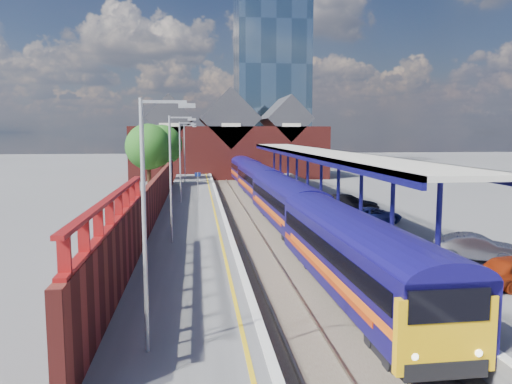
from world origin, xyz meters
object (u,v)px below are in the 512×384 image
(lamp_post_a, at_px, (149,211))
(lamp_post_d, at_px, (186,150))
(train, at_px, (269,187))
(platform_sign, at_px, (198,181))
(parked_car_silver, at_px, (476,248))
(parked_car_blue, at_px, (373,215))
(lamp_post_c, at_px, (182,157))
(lamp_post_b, at_px, (173,171))
(parked_car_dark, at_px, (348,203))

(lamp_post_a, bearing_deg, lamp_post_d, 90.00)
(train, distance_m, platform_sign, 6.56)
(lamp_post_a, height_order, parked_car_silver, lamp_post_a)
(parked_car_silver, height_order, parked_car_blue, parked_car_silver)
(train, distance_m, lamp_post_d, 16.95)
(lamp_post_a, distance_m, lamp_post_c, 30.00)
(lamp_post_d, height_order, platform_sign, lamp_post_d)
(lamp_post_b, relative_size, lamp_post_d, 1.00)
(platform_sign, distance_m, parked_car_blue, 17.94)
(lamp_post_c, bearing_deg, parked_car_silver, -56.29)
(train, relative_size, lamp_post_b, 9.42)
(lamp_post_c, relative_size, lamp_post_d, 1.00)
(parked_car_dark, height_order, parked_car_blue, parked_car_dark)
(parked_car_blue, bearing_deg, lamp_post_a, 130.10)
(lamp_post_b, xyz_separation_m, parked_car_blue, (13.07, 4.45, -3.44))
(lamp_post_d, bearing_deg, platform_sign, -84.44)
(lamp_post_d, bearing_deg, train, -61.95)
(lamp_post_c, distance_m, lamp_post_d, 16.00)
(lamp_post_a, height_order, parked_car_dark, lamp_post_a)
(lamp_post_a, relative_size, lamp_post_b, 1.00)
(lamp_post_a, height_order, lamp_post_d, same)
(lamp_post_d, height_order, parked_car_blue, lamp_post_d)
(lamp_post_a, distance_m, parked_car_dark, 26.87)
(parked_car_blue, bearing_deg, parked_car_silver, 173.28)
(platform_sign, height_order, parked_car_dark, platform_sign)
(train, bearing_deg, parked_car_dark, -57.61)
(lamp_post_c, distance_m, parked_car_silver, 26.29)
(lamp_post_b, relative_size, parked_car_blue, 1.76)
(lamp_post_c, bearing_deg, lamp_post_d, 90.00)
(train, relative_size, parked_car_silver, 17.13)
(lamp_post_b, distance_m, platform_sign, 18.20)
(parked_car_dark, bearing_deg, parked_car_blue, -170.46)
(lamp_post_b, relative_size, parked_car_silver, 1.82)
(lamp_post_a, bearing_deg, lamp_post_c, 90.00)
(train, relative_size, lamp_post_d, 9.42)
(train, height_order, lamp_post_d, lamp_post_d)
(parked_car_silver, bearing_deg, platform_sign, 51.28)
(train, xyz_separation_m, parked_car_silver, (6.61, -22.94, -0.49))
(train, bearing_deg, lamp_post_d, 118.05)
(train, bearing_deg, lamp_post_c, -170.91)
(lamp_post_d, bearing_deg, lamp_post_c, -90.00)
(parked_car_blue, bearing_deg, lamp_post_b, 94.22)
(platform_sign, relative_size, parked_car_dark, 0.53)
(platform_sign, xyz_separation_m, parked_car_blue, (11.70, -13.55, -1.14))
(train, bearing_deg, lamp_post_a, -104.11)
(platform_sign, bearing_deg, lamp_post_a, -92.44)
(lamp_post_d, distance_m, parked_car_blue, 30.69)
(lamp_post_c, bearing_deg, train, 9.09)
(lamp_post_d, distance_m, parked_car_silver, 40.51)
(lamp_post_c, xyz_separation_m, platform_sign, (1.36, 2.00, -2.30))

